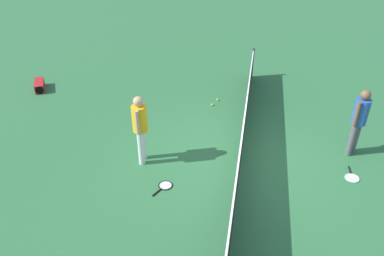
% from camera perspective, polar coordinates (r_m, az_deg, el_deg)
% --- Properties ---
extents(ground_plane, '(40.00, 40.00, 0.00)m').
position_cam_1_polar(ground_plane, '(8.83, 7.61, -4.90)').
color(ground_plane, '#2D6B3D').
extents(court_net, '(10.09, 0.09, 1.07)m').
position_cam_1_polar(court_net, '(8.55, 7.84, -2.20)').
color(court_net, '#4C4C51').
rests_on(court_net, ground_plane).
extents(player_near_side, '(0.53, 0.37, 1.70)m').
position_cam_1_polar(player_near_side, '(8.24, -8.13, 0.56)').
color(player_near_side, white).
rests_on(player_near_side, ground_plane).
extents(player_far_side, '(0.48, 0.48, 1.70)m').
position_cam_1_polar(player_far_side, '(9.28, 24.77, 1.53)').
color(player_far_side, '#595960').
rests_on(player_far_side, ground_plane).
extents(tennis_racket_near_player, '(0.60, 0.42, 0.03)m').
position_cam_1_polar(tennis_racket_near_player, '(8.00, -4.31, -9.05)').
color(tennis_racket_near_player, black).
rests_on(tennis_racket_near_player, ground_plane).
extents(tennis_racket_far_player, '(0.58, 0.32, 0.03)m').
position_cam_1_polar(tennis_racket_far_player, '(8.96, 23.76, -7.08)').
color(tennis_racket_far_player, white).
rests_on(tennis_racket_far_player, ground_plane).
extents(tennis_ball_by_net, '(0.07, 0.07, 0.07)m').
position_cam_1_polar(tennis_ball_by_net, '(10.63, -8.50, 2.05)').
color(tennis_ball_by_net, '#C6E033').
rests_on(tennis_ball_by_net, ground_plane).
extents(tennis_ball_midcourt, '(0.07, 0.07, 0.07)m').
position_cam_1_polar(tennis_ball_midcourt, '(11.08, 3.16, 3.67)').
color(tennis_ball_midcourt, '#C6E033').
rests_on(tennis_ball_midcourt, ground_plane).
extents(tennis_ball_baseline, '(0.07, 0.07, 0.07)m').
position_cam_1_polar(tennis_ball_baseline, '(11.40, 4.03, 4.47)').
color(tennis_ball_baseline, '#C6E033').
rests_on(tennis_ball_baseline, ground_plane).
extents(equipment_bag, '(0.83, 0.64, 0.28)m').
position_cam_1_polar(equipment_bag, '(13.02, -22.78, 6.11)').
color(equipment_bag, '#B21E1E').
rests_on(equipment_bag, ground_plane).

